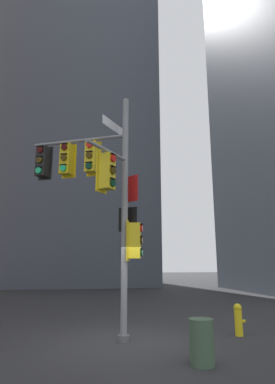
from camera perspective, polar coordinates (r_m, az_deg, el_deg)
ground at (r=9.46m, az=-2.51°, el=-25.16°), size 120.00×120.00×0.00m
building_mid_block at (r=39.47m, az=-10.61°, el=15.73°), size 15.63×15.63×41.27m
signal_pole_assembly at (r=9.69m, az=-7.24°, el=1.19°), size 3.41×3.00×7.13m
fire_hydrant at (r=10.42m, az=17.63°, el=-20.84°), size 0.33×0.23×0.89m
trash_bin at (r=7.46m, az=11.43°, el=-24.82°), size 0.51×0.51×0.91m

